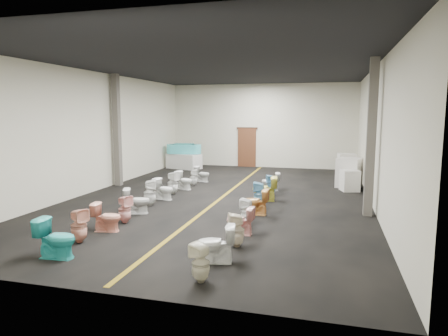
{
  "coord_description": "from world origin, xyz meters",
  "views": [
    {
      "loc": [
        3.63,
        -13.54,
        2.99
      ],
      "look_at": [
        -0.25,
        1.0,
        0.88
      ],
      "focal_mm": 32.0,
      "sensor_mm": 36.0,
      "label": 1
    }
  ],
  "objects_px": {
    "toilet_left_3": "(125,209)",
    "toilet_right_8": "(271,185)",
    "toilet_right_7": "(265,189)",
    "toilet_right_9": "(271,182)",
    "toilet_right_3": "(240,221)",
    "appliance_crate_d": "(346,165)",
    "toilet_right_6": "(259,195)",
    "display_table": "(184,161)",
    "toilet_left_0": "(56,238)",
    "toilet_right_2": "(237,230)",
    "toilet_right_5": "(256,202)",
    "toilet_left_5": "(150,193)",
    "appliance_crate_a": "(350,181)",
    "toilet_left_6": "(164,189)",
    "toilet_right_1": "(216,244)",
    "appliance_crate_b": "(349,173)",
    "toilet_left_2": "(107,217)",
    "toilet_left_7": "(173,183)",
    "toilet_left_1": "(79,226)",
    "toilet_right_0": "(201,263)",
    "toilet_left_4": "(137,201)",
    "toilet_left_8": "(184,180)",
    "bathtub": "(184,149)",
    "toilet_left_9": "(194,178)",
    "toilet_right_4": "(247,212)"
  },
  "relations": [
    {
      "from": "toilet_left_3",
      "to": "toilet_right_8",
      "type": "relative_size",
      "value": 1.01
    },
    {
      "from": "toilet_right_5",
      "to": "toilet_left_0",
      "type": "bearing_deg",
      "value": -34.8
    },
    {
      "from": "appliance_crate_a",
      "to": "toilet_left_2",
      "type": "height_order",
      "value": "appliance_crate_a"
    },
    {
      "from": "toilet_left_1",
      "to": "toilet_left_6",
      "type": "distance_m",
      "value": 4.76
    },
    {
      "from": "toilet_left_4",
      "to": "toilet_right_2",
      "type": "relative_size",
      "value": 0.99
    },
    {
      "from": "toilet_left_0",
      "to": "toilet_left_5",
      "type": "distance_m",
      "value": 4.76
    },
    {
      "from": "toilet_right_0",
      "to": "toilet_right_3",
      "type": "distance_m",
      "value": 2.92
    },
    {
      "from": "bathtub",
      "to": "toilet_right_3",
      "type": "bearing_deg",
      "value": -69.75
    },
    {
      "from": "toilet_right_7",
      "to": "bathtub",
      "type": "bearing_deg",
      "value": -151.0
    },
    {
      "from": "toilet_right_7",
      "to": "toilet_right_9",
      "type": "height_order",
      "value": "toilet_right_7"
    },
    {
      "from": "toilet_right_3",
      "to": "toilet_left_9",
      "type": "bearing_deg",
      "value": -148.29
    },
    {
      "from": "toilet_right_5",
      "to": "toilet_right_7",
      "type": "relative_size",
      "value": 0.92
    },
    {
      "from": "toilet_left_6",
      "to": "toilet_right_0",
      "type": "xyz_separation_m",
      "value": [
        3.35,
        -6.12,
        -0.01
      ]
    },
    {
      "from": "toilet_left_0",
      "to": "toilet_right_3",
      "type": "xyz_separation_m",
      "value": [
        3.3,
        2.54,
        -0.07
      ]
    },
    {
      "from": "toilet_right_3",
      "to": "toilet_right_7",
      "type": "xyz_separation_m",
      "value": [
        -0.02,
        3.86,
        0.07
      ]
    },
    {
      "from": "toilet_right_6",
      "to": "appliance_crate_b",
      "type": "bearing_deg",
      "value": 140.89
    },
    {
      "from": "toilet_left_7",
      "to": "toilet_right_3",
      "type": "distance_m",
      "value": 5.36
    },
    {
      "from": "display_table",
      "to": "appliance_crate_a",
      "type": "bearing_deg",
      "value": -26.43
    },
    {
      "from": "bathtub",
      "to": "toilet_right_2",
      "type": "height_order",
      "value": "bathtub"
    },
    {
      "from": "appliance_crate_d",
      "to": "toilet_left_4",
      "type": "bearing_deg",
      "value": -125.39
    },
    {
      "from": "toilet_left_0",
      "to": "toilet_right_3",
      "type": "height_order",
      "value": "toilet_left_0"
    },
    {
      "from": "toilet_left_1",
      "to": "toilet_left_6",
      "type": "bearing_deg",
      "value": 20.74
    },
    {
      "from": "toilet_left_7",
      "to": "toilet_right_8",
      "type": "xyz_separation_m",
      "value": [
        3.51,
        0.72,
        -0.04
      ]
    },
    {
      "from": "appliance_crate_d",
      "to": "toilet_right_7",
      "type": "distance_m",
      "value": 6.78
    },
    {
      "from": "toilet_left_0",
      "to": "toilet_left_2",
      "type": "distance_m",
      "value": 1.93
    },
    {
      "from": "appliance_crate_d",
      "to": "toilet_right_8",
      "type": "bearing_deg",
      "value": -118.2
    },
    {
      "from": "toilet_left_6",
      "to": "toilet_right_1",
      "type": "height_order",
      "value": "toilet_right_1"
    },
    {
      "from": "toilet_left_0",
      "to": "toilet_right_6",
      "type": "relative_size",
      "value": 1.02
    },
    {
      "from": "toilet_left_1",
      "to": "toilet_left_9",
      "type": "relative_size",
      "value": 1.18
    },
    {
      "from": "toilet_left_1",
      "to": "toilet_left_9",
      "type": "bearing_deg",
      "value": 19.85
    },
    {
      "from": "toilet_left_3",
      "to": "toilet_right_0",
      "type": "distance_m",
      "value": 4.46
    },
    {
      "from": "toilet_left_8",
      "to": "toilet_right_4",
      "type": "height_order",
      "value": "toilet_right_4"
    },
    {
      "from": "toilet_left_0",
      "to": "toilet_right_2",
      "type": "bearing_deg",
      "value": -68.78
    },
    {
      "from": "appliance_crate_d",
      "to": "toilet_right_6",
      "type": "height_order",
      "value": "appliance_crate_d"
    },
    {
      "from": "toilet_left_5",
      "to": "toilet_right_3",
      "type": "height_order",
      "value": "toilet_left_5"
    },
    {
      "from": "toilet_left_7",
      "to": "bathtub",
      "type": "bearing_deg",
      "value": 31.22
    },
    {
      "from": "toilet_left_7",
      "to": "toilet_right_6",
      "type": "xyz_separation_m",
      "value": [
        3.42,
        -1.18,
        -0.01
      ]
    },
    {
      "from": "toilet_right_1",
      "to": "appliance_crate_a",
      "type": "bearing_deg",
      "value": 149.13
    },
    {
      "from": "toilet_left_8",
      "to": "toilet_right_5",
      "type": "distance_m",
      "value": 4.6
    },
    {
      "from": "toilet_left_4",
      "to": "toilet_left_8",
      "type": "height_order",
      "value": "toilet_left_4"
    },
    {
      "from": "toilet_right_0",
      "to": "toilet_right_2",
      "type": "relative_size",
      "value": 0.93
    },
    {
      "from": "appliance_crate_d",
      "to": "toilet_right_2",
      "type": "relative_size",
      "value": 1.39
    },
    {
      "from": "toilet_left_1",
      "to": "toilet_right_8",
      "type": "relative_size",
      "value": 1.07
    },
    {
      "from": "display_table",
      "to": "toilet_right_3",
      "type": "height_order",
      "value": "display_table"
    },
    {
      "from": "toilet_right_0",
      "to": "toilet_left_4",
      "type": "bearing_deg",
      "value": -119.32
    },
    {
      "from": "toilet_left_0",
      "to": "toilet_right_8",
      "type": "bearing_deg",
      "value": -28.65
    },
    {
      "from": "toilet_left_9",
      "to": "toilet_right_1",
      "type": "distance_m",
      "value": 8.48
    },
    {
      "from": "toilet_left_4",
      "to": "toilet_left_6",
      "type": "xyz_separation_m",
      "value": [
        -0.0,
        1.99,
        -0.02
      ]
    },
    {
      "from": "toilet_left_3",
      "to": "toilet_right_5",
      "type": "relative_size",
      "value": 0.99
    },
    {
      "from": "toilet_left_1",
      "to": "toilet_right_6",
      "type": "bearing_deg",
      "value": -16.12
    }
  ]
}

